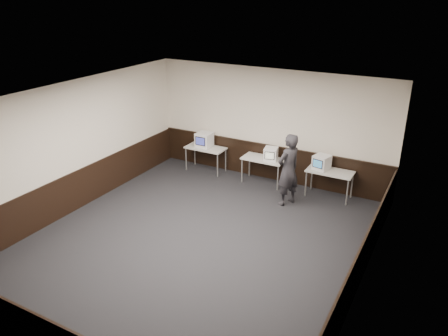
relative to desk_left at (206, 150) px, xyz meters
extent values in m
plane|color=black|center=(1.90, -3.60, -0.68)|extent=(8.00, 8.00, 0.00)
plane|color=white|center=(1.90, -3.60, 2.52)|extent=(8.00, 8.00, 0.00)
plane|color=silver|center=(1.90, 0.40, 0.92)|extent=(7.00, 0.00, 7.00)
plane|color=silver|center=(1.90, -7.60, 0.92)|extent=(7.00, 0.00, 7.00)
plane|color=silver|center=(-1.60, -3.60, 0.92)|extent=(0.00, 8.00, 8.00)
plane|color=silver|center=(5.40, -3.60, 0.92)|extent=(0.00, 8.00, 8.00)
cube|color=black|center=(1.90, 0.38, -0.18)|extent=(6.98, 0.04, 1.00)
cube|color=black|center=(-1.58, -3.60, -0.18)|extent=(0.04, 7.98, 1.00)
cube|color=black|center=(5.38, -3.60, -0.18)|extent=(0.04, 7.98, 1.00)
cube|color=black|center=(1.90, 0.36, 0.34)|extent=(6.98, 0.06, 0.04)
cube|color=beige|center=(0.00, 0.00, 0.05)|extent=(1.20, 0.60, 0.04)
cylinder|color=#999999|center=(-0.55, -0.25, -0.32)|extent=(0.04, 0.04, 0.71)
cylinder|color=#999999|center=(0.55, -0.25, -0.32)|extent=(0.04, 0.04, 0.71)
cylinder|color=#999999|center=(-0.55, 0.25, -0.32)|extent=(0.04, 0.04, 0.71)
cylinder|color=#999999|center=(0.55, 0.25, -0.32)|extent=(0.04, 0.04, 0.71)
cube|color=beige|center=(1.90, 0.00, 0.05)|extent=(1.20, 0.60, 0.04)
cylinder|color=#999999|center=(1.35, -0.25, -0.32)|extent=(0.04, 0.04, 0.71)
cylinder|color=#999999|center=(2.45, -0.25, -0.32)|extent=(0.04, 0.04, 0.71)
cylinder|color=#999999|center=(1.35, 0.25, -0.32)|extent=(0.04, 0.04, 0.71)
cylinder|color=#999999|center=(2.45, 0.25, -0.32)|extent=(0.04, 0.04, 0.71)
cube|color=beige|center=(3.80, 0.00, 0.05)|extent=(1.20, 0.60, 0.04)
cylinder|color=#999999|center=(3.25, -0.25, -0.32)|extent=(0.04, 0.04, 0.71)
cylinder|color=#999999|center=(4.35, -0.25, -0.32)|extent=(0.04, 0.04, 0.71)
cylinder|color=#999999|center=(3.25, 0.25, -0.32)|extent=(0.04, 0.04, 0.71)
cylinder|color=#999999|center=(4.35, 0.25, -0.32)|extent=(0.04, 0.04, 0.71)
cube|color=white|center=(-0.06, 0.04, 0.29)|extent=(0.45, 0.47, 0.44)
cube|color=black|center=(-0.06, -0.19, 0.31)|extent=(0.33, 0.02, 0.26)
cube|color=#323894|center=(-0.06, -0.21, 0.31)|extent=(0.28, 0.01, 0.22)
cube|color=white|center=(2.12, -0.03, 0.25)|extent=(0.43, 0.45, 0.36)
cube|color=black|center=(2.16, -0.21, 0.27)|extent=(0.27, 0.07, 0.22)
cube|color=beige|center=(2.17, -0.22, 0.27)|extent=(0.23, 0.05, 0.18)
cube|color=white|center=(3.55, 0.01, 0.26)|extent=(0.47, 0.48, 0.38)
cube|color=black|center=(3.50, -0.19, 0.28)|extent=(0.28, 0.08, 0.23)
cube|color=teal|center=(3.50, -0.20, 0.28)|extent=(0.24, 0.06, 0.19)
imported|color=#252429|center=(2.97, -0.90, 0.27)|extent=(0.70, 0.82, 1.89)
camera|label=1|loc=(6.39, -10.56, 4.53)|focal=35.00mm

